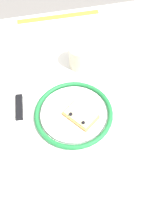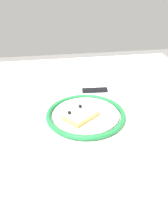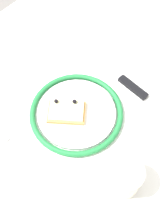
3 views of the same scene
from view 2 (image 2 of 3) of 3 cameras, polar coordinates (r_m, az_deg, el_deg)
dining_table at (r=0.70m, az=3.54°, el=-9.16°), size 1.15×0.92×0.78m
plate at (r=0.67m, az=0.45°, el=-0.72°), size 0.24×0.24×0.02m
pizza_slice_near at (r=0.65m, az=-0.71°, el=-0.80°), size 0.11×0.11×0.03m
knife at (r=0.82m, az=0.44°, el=5.31°), size 0.04×0.24×0.01m
fork at (r=0.55m, az=1.96°, el=-10.37°), size 0.05×0.20×0.00m
cup at (r=0.66m, az=18.01°, el=0.25°), size 0.08×0.08×0.08m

